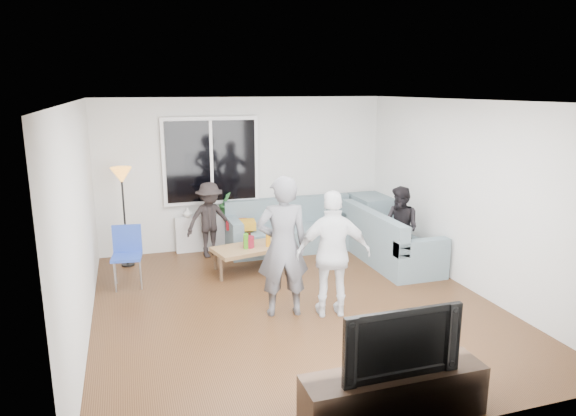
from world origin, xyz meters
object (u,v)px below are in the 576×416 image
object	(u,v)px
player_left	(283,247)
spectator_right	(400,228)
player_right	(333,254)
spectator_back	(210,220)
television	(397,339)
floor_lamp	(125,218)
tv_console	(394,395)
sofa_right_section	(391,236)
side_chair	(127,258)
sofa_back_section	(294,225)
coffee_table	(251,259)

from	to	relation	value
player_left	spectator_right	size ratio (longest dim) A/B	1.37
player_right	spectator_back	size ratio (longest dim) A/B	1.25
spectator_back	television	bearing A→B (deg)	-92.54
floor_lamp	television	distance (m)	5.18
floor_lamp	tv_console	world-z (taller)	floor_lamp
floor_lamp	spectator_right	distance (m)	4.29
sofa_right_section	spectator_back	bearing A→B (deg)	67.39
sofa_right_section	tv_console	distance (m)	4.16
side_chair	player_right	world-z (taller)	player_right
sofa_back_section	player_left	distance (m)	2.70
spectator_back	tv_console	xyz separation A→B (m)	(0.77, -4.80, -0.41)
floor_lamp	player_right	bearing A→B (deg)	-47.90
spectator_right	floor_lamp	bearing A→B (deg)	-126.03
television	floor_lamp	bearing A→B (deg)	113.96
sofa_back_section	spectator_right	distance (m)	1.90
floor_lamp	spectator_right	xyz separation A→B (m)	(4.07, -1.35, -0.14)
sofa_right_section	coffee_table	bearing A→B (deg)	84.73
sofa_back_section	spectator_right	xyz separation A→B (m)	(1.29, -1.39, 0.21)
side_chair	spectator_back	xyz separation A→B (m)	(1.34, 1.00, 0.20)
spectator_back	tv_console	size ratio (longest dim) A/B	0.78
side_chair	spectator_right	world-z (taller)	spectator_right
side_chair	player_left	distance (m)	2.41
coffee_table	spectator_back	distance (m)	1.12
coffee_table	spectator_right	bearing A→B (deg)	-12.11
coffee_table	player_right	xyz separation A→B (m)	(0.61, -1.79, 0.59)
spectator_back	floor_lamp	bearing A→B (deg)	171.09
coffee_table	spectator_right	world-z (taller)	spectator_right
sofa_back_section	television	distance (m)	4.83
player_left	player_right	world-z (taller)	player_left
spectator_back	tv_console	distance (m)	4.88
floor_lamp	player_left	world-z (taller)	player_left
floor_lamp	player_left	distance (m)	3.06
spectator_right	television	xyz separation A→B (m)	(-1.97, -3.38, 0.10)
side_chair	player_right	size ratio (longest dim) A/B	0.55
sofa_back_section	player_left	xyz separation A→B (m)	(-0.96, -2.49, 0.45)
coffee_table	player_left	world-z (taller)	player_left
sofa_right_section	side_chair	size ratio (longest dim) A/B	2.33
side_chair	player_left	bearing A→B (deg)	-33.04
spectator_back	spectator_right	bearing A→B (deg)	-39.04
player_left	side_chair	bearing A→B (deg)	-31.64
side_chair	spectator_back	world-z (taller)	spectator_back
floor_lamp	television	xyz separation A→B (m)	(2.10, -4.74, -0.04)
sofa_back_section	tv_console	bearing A→B (deg)	-98.08
sofa_right_section	tv_console	world-z (taller)	sofa_right_section
sofa_right_section	coffee_table	xyz separation A→B (m)	(-2.28, 0.21, -0.22)
player_right	tv_console	size ratio (longest dim) A/B	0.98
player_left	spectator_back	size ratio (longest dim) A/B	1.39
player_right	television	xyz separation A→B (m)	(-0.30, -2.08, -0.05)
sofa_right_section	player_right	distance (m)	2.33
sofa_back_section	sofa_right_section	bearing A→B (deg)	-40.73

